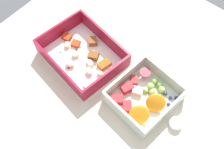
{
  "coord_description": "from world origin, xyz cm",
  "views": [
    {
      "loc": [
        20.82,
        -27.96,
        66.81
      ],
      "look_at": [
        -1.68,
        -1.38,
        4.0
      ],
      "focal_mm": 43.38,
      "sensor_mm": 36.0,
      "label": 1
    }
  ],
  "objects": [
    {
      "name": "table_surface",
      "position": [
        0.0,
        0.0,
        1.0
      ],
      "size": [
        80.0,
        80.0,
        2.0
      ],
      "primitive_type": "cube",
      "color": "beige",
      "rests_on": "ground"
    },
    {
      "name": "pasta_container",
      "position": [
        -11.88,
        -1.79,
        3.71
      ],
      "size": [
        23.41,
        19.45,
        5.69
      ],
      "rotation": [
        0.0,
        0.0,
        -0.14
      ],
      "color": "white",
      "rests_on": "table_surface"
    },
    {
      "name": "fruit_bowl",
      "position": [
        8.53,
        -0.96,
        3.78
      ],
      "size": [
        16.16,
        17.36,
        5.34
      ],
      "rotation": [
        0.0,
        0.0,
        -0.1
      ],
      "color": "silver",
      "rests_on": "table_surface"
    },
    {
      "name": "paper_cup_liner",
      "position": [
        18.79,
        -1.29,
        2.78
      ],
      "size": [
        3.3,
        3.3,
        1.57
      ],
      "primitive_type": "cylinder",
      "color": "white",
      "rests_on": "table_surface"
    }
  ]
}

